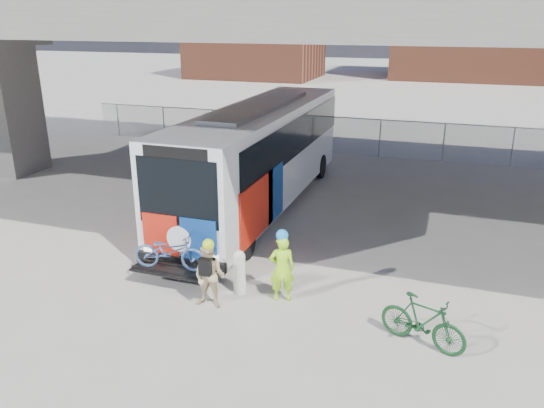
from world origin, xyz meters
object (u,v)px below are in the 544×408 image
at_px(cyclist_hivis, 282,267).
at_px(bike_parked, 423,322).
at_px(bus, 260,149).
at_px(bollard, 239,271).
at_px(cyclist_tan, 209,275).

xyz_separation_m(cyclist_hivis, bike_parked, (3.33, -0.84, -0.33)).
bearing_deg(bus, bollard, -74.32).
distance_m(bollard, cyclist_tan, 0.96).
distance_m(bollard, bike_parked, 4.51).
xyz_separation_m(bus, bike_parked, (6.20, -7.16, -1.55)).
xyz_separation_m(cyclist_hivis, cyclist_tan, (-1.49, -0.85, -0.07)).
height_order(bus, cyclist_hivis, bus).
relative_size(cyclist_hivis, cyclist_tan, 1.06).
bearing_deg(cyclist_tan, bus, 99.16).
bearing_deg(cyclist_hivis, cyclist_tan, 7.69).
height_order(bollard, cyclist_hivis, cyclist_hivis).
relative_size(bus, cyclist_tan, 7.51).
distance_m(bus, bollard, 6.73).
relative_size(cyclist_hivis, bike_parked, 0.99).
distance_m(bus, cyclist_tan, 7.40).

